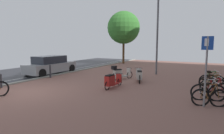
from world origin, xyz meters
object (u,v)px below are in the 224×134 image
object	(u,v)px
bicycle_rack_03	(214,86)
bicycle_rack_05	(211,80)
bicycle_rack_02	(215,90)
bollard_near	(1,81)
bicycle_rack_04	(213,83)
parking_sign	(206,64)
scooter_near	(112,81)
bicycle_rack_01	(208,92)
bicycle_rack_00	(210,97)
street_tree	(124,28)
scooter_far	(119,73)
bollard_far	(50,71)
scooter_mid	(139,76)
parked_car_near	(50,65)
lamp_post	(157,30)

from	to	relation	value
bicycle_rack_03	bicycle_rack_05	xyz separation A→B (m)	(-0.16, 1.54, -0.01)
bicycle_rack_02	bollard_near	bearing A→B (deg)	-160.37
bicycle_rack_04	parking_sign	size ratio (longest dim) A/B	0.52
scooter_near	bollard_near	xyz separation A→B (m)	(-5.30, -2.83, -0.02)
bicycle_rack_01	bicycle_rack_03	bearing A→B (deg)	82.74
bicycle_rack_00	street_tree	xyz separation A→B (m)	(-9.58, 12.42, 3.87)
scooter_far	bollard_near	bearing A→B (deg)	-131.25
bollard_near	bollard_far	world-z (taller)	bollard_far
scooter_mid	scooter_far	xyz separation A→B (m)	(-1.43, 0.12, 0.04)
bicycle_rack_00	bollard_near	world-z (taller)	bicycle_rack_00
bicycle_rack_05	bollard_far	bearing A→B (deg)	-166.23
bicycle_rack_05	parked_car_near	distance (m)	11.36
lamp_post	bicycle_rack_05	bearing A→B (deg)	-33.79
parking_sign	bollard_far	distance (m)	10.03
bicycle_rack_02	bicycle_rack_05	xyz separation A→B (m)	(-0.20, 2.30, 0.00)
lamp_post	bollard_far	world-z (taller)	lamp_post
bollard_far	bicycle_rack_04	bearing A→B (deg)	9.44
bicycle_rack_03	street_tree	xyz separation A→B (m)	(-9.70, 10.12, 3.87)
bicycle_rack_04	bollard_near	xyz separation A→B (m)	(-10.07, -5.16, 0.03)
bicycle_rack_03	parking_sign	size ratio (longest dim) A/B	0.48
bicycle_rack_00	scooter_far	distance (m)	6.27
bollard_far	bollard_near	bearing A→B (deg)	-90.00
scooter_near	street_tree	world-z (taller)	street_tree
scooter_mid	bicycle_rack_00	bearing A→B (deg)	-36.83
bicycle_rack_01	lamp_post	world-z (taller)	lamp_post
bicycle_rack_04	street_tree	size ratio (longest dim) A/B	0.22
bicycle_rack_03	bollard_far	size ratio (longest dim) A/B	1.42
bicycle_rack_04	bicycle_rack_02	bearing A→B (deg)	-86.35
lamp_post	bicycle_rack_03	bearing A→B (deg)	-45.76
bicycle_rack_01	bollard_near	bearing A→B (deg)	-163.94
scooter_mid	parking_sign	bearing A→B (deg)	-39.86
scooter_mid	parked_car_near	size ratio (longest dim) A/B	0.39
bicycle_rack_01	parked_car_near	bearing A→B (deg)	170.38
bicycle_rack_00	scooter_near	world-z (taller)	bicycle_rack_00
bicycle_rack_01	scooter_near	distance (m)	4.62
street_tree	bollard_far	bearing A→B (deg)	-92.23
bicycle_rack_03	street_tree	bearing A→B (deg)	133.78
parked_car_near	street_tree	xyz separation A→B (m)	(1.76, 9.74, 3.54)
scooter_mid	parking_sign	size ratio (longest dim) A/B	0.60
bicycle_rack_05	parking_sign	size ratio (longest dim) A/B	0.48
scooter_far	lamp_post	distance (m)	4.69
bicycle_rack_01	bicycle_rack_02	xyz separation A→B (m)	(0.24, 0.77, -0.02)
bicycle_rack_04	bollard_near	bearing A→B (deg)	-152.86
bicycle_rack_02	bicycle_rack_03	xyz separation A→B (m)	(-0.04, 0.77, 0.01)
bicycle_rack_03	bicycle_rack_01	bearing A→B (deg)	-97.26
scooter_mid	street_tree	bearing A→B (deg)	120.63
bicycle_rack_03	bicycle_rack_04	world-z (taller)	bicycle_rack_04
bicycle_rack_04	bicycle_rack_05	world-z (taller)	bicycle_rack_04
bicycle_rack_05	bollard_far	distance (m)	10.26
bicycle_rack_02	bollard_far	xyz separation A→B (m)	(-10.17, -0.14, 0.12)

